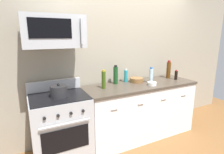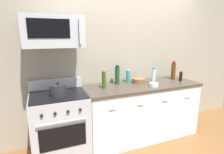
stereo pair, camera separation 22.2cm
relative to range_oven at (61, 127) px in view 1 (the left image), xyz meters
The scene contains 14 objects.
ground_plane 1.41m from the range_oven, ahead, with size 6.01×6.01×0.00m, color brown.
back_wall 1.65m from the range_oven, 16.95° to the left, with size 5.01×0.10×2.70m, color #9E937F.
counter_unit 1.33m from the range_oven, ahead, with size 1.92×0.66×0.92m.
range_oven is the anchor object (origin of this frame).
microwave 1.28m from the range_oven, 89.71° to the left, with size 0.74×0.44×0.40m.
bottle_soy_sauce_dark 2.14m from the range_oven, ahead, with size 0.05×0.05×0.17m.
bottle_olive_oil 0.90m from the range_oven, ahead, with size 0.06×0.06×0.29m.
bottle_wine_green 1.15m from the range_oven, 11.30° to the left, with size 0.07×0.07×0.31m.
bottle_dish_soap 1.32m from the range_oven, 10.66° to the left, with size 0.06×0.06×0.23m.
bottle_water_clear 1.62m from the range_oven, ahead, with size 0.07×0.07×0.27m.
bottle_wine_amber 2.13m from the range_oven, ahead, with size 0.08×0.08×0.33m.
bowl_wooden_salad 1.43m from the range_oven, ahead, with size 0.23×0.23×0.08m.
bowl_white_ceramic 1.52m from the range_oven, ahead, with size 0.14×0.14×0.06m.
stockpot 0.53m from the range_oven, 90.00° to the right, with size 0.22×0.22×0.18m.
Camera 1 is at (-1.73, -2.36, 1.71)m, focal length 29.02 mm.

